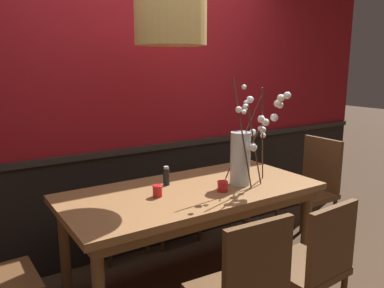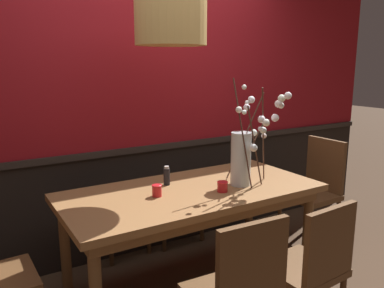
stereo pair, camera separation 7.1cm
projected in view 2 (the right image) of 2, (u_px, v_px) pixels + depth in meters
name	position (u px, v px, depth m)	size (l,w,h in m)	color
ground_plane	(192.00, 285.00, 2.86)	(24.00, 24.00, 0.00)	#422D1E
back_wall	(144.00, 102.00, 3.24)	(5.35, 0.14, 2.61)	black
dining_table	(192.00, 200.00, 2.73)	(1.81, 0.86, 0.75)	olive
chair_far_side_left	(115.00, 193.00, 3.34)	(0.45, 0.47, 0.91)	brown
chair_head_east_end	(316.00, 186.00, 3.44)	(0.41, 0.42, 0.96)	brown
chair_near_side_right	(312.00, 266.00, 2.17)	(0.43, 0.40, 0.88)	brown
chair_far_side_right	(170.00, 182.00, 3.59)	(0.46, 0.41, 0.94)	brown
vase_with_blossoms	(245.00, 154.00, 2.76)	(0.35, 0.42, 0.77)	silver
candle_holder_nearer_center	(222.00, 186.00, 2.64)	(0.08, 0.08, 0.07)	red
candle_holder_nearer_edge	(157.00, 190.00, 2.55)	(0.07, 0.07, 0.08)	red
condiment_bottle	(167.00, 176.00, 2.79)	(0.05, 0.05, 0.14)	black
pendant_lamp	(171.00, 23.00, 2.51)	(0.47, 0.47, 0.89)	tan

